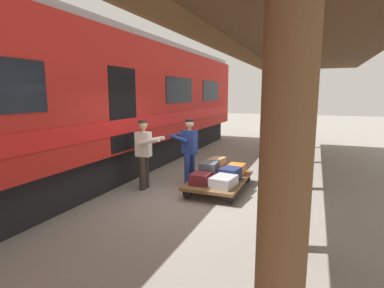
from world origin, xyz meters
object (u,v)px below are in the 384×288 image
Objects in this scene: suitcase_slate_roller at (209,166)px; porter_in_overalls at (189,150)px; suitcase_red_plastic at (216,168)px; luggage_cart at (219,180)px; suitcase_maroon_trunk at (200,179)px; suitcase_navy_fabric at (230,174)px; porter_by_door at (144,152)px; suitcase_orange_carryall at (236,169)px; suitcase_tan_vintage at (216,162)px; suitcase_burgundy_valise at (209,174)px; train_car at (74,104)px; suitcase_gray_aluminum at (224,181)px.

suitcase_slate_roller is 0.69m from porter_in_overalls.
suitcase_red_plastic is at bearing -89.60° from suitcase_slate_roller.
luggage_cart is 3.86× the size of suitcase_slate_roller.
suitcase_maroon_trunk is 0.81m from suitcase_navy_fabric.
porter_by_door reaches higher than suitcase_red_plastic.
suitcase_tan_vintage is (0.53, 0.04, 0.15)m from suitcase_orange_carryall.
porter_by_door reaches higher than suitcase_tan_vintage.
suitcase_navy_fabric is at bearing -163.41° from porter_by_door.
suitcase_maroon_trunk is at bearing 64.89° from suitcase_orange_carryall.
suitcase_burgundy_valise is at bearing 0.00° from suitcase_navy_fabric.
suitcase_tan_vintage is at bearing 121.98° from suitcase_red_plastic.
porter_by_door is (0.88, 0.72, 0.00)m from porter_in_overalls.
train_car reaches higher than luggage_cart.
suitcase_slate_roller is at bearing 45.80° from suitcase_orange_carryall.
suitcase_maroon_trunk is 0.59m from suitcase_burgundy_valise.
porter_in_overalls reaches higher than suitcase_gray_aluminum.
train_car reaches higher than porter_in_overalls.
suitcase_red_plastic is at bearing -141.49° from porter_in_overalls.
suitcase_navy_fabric is at bearing 177.37° from suitcase_slate_roller.
suitcase_burgundy_valise is 1.67m from porter_by_door.
suitcase_red_plastic is 0.92m from porter_in_overalls.
suitcase_maroon_trunk reaches higher than suitcase_red_plastic.
train_car reaches higher than suitcase_tan_vintage.
suitcase_red_plastic is at bearing -64.89° from suitcase_gray_aluminum.
suitcase_red_plastic is 1.09× the size of suitcase_navy_fabric.
luggage_cart is at bearing 171.69° from porter_in_overalls.
suitcase_orange_carryall is 0.81m from suitcase_burgundy_valise.
suitcase_orange_carryall is at bearing -161.81° from train_car.
porter_by_door is (-1.97, -0.12, -1.14)m from train_car.
suitcase_red_plastic is 0.31× the size of porter_in_overalls.
suitcase_slate_roller is (-0.00, 0.56, 0.19)m from suitcase_red_plastic.
train_car is 3.82m from suitcase_slate_roller.
suitcase_burgundy_valise is at bearing -168.15° from train_car.
suitcase_tan_vintage is at bearing -65.14° from suitcase_gray_aluminum.
suitcase_red_plastic is at bearing 0.00° from suitcase_orange_carryall.
suitcase_red_plastic is 0.60m from suitcase_slate_roller.
train_car is 39.70× the size of suitcase_navy_fabric.
suitcase_red_plastic is 1.13× the size of suitcase_maroon_trunk.
suitcase_maroon_trunk is 1.06m from porter_in_overalls.
porter_by_door is at bearing 23.09° from suitcase_slate_roller.
suitcase_red_plastic is (0.55, -1.18, -0.02)m from suitcase_gray_aluminum.
porter_by_door is at bearing -176.49° from train_car.
porter_in_overalls is at bearing -12.16° from suitcase_burgundy_valise.
suitcase_gray_aluminum is 1.30m from suitcase_red_plastic.
suitcase_navy_fabric is (-0.28, 0.00, 0.19)m from luggage_cart.
porter_in_overalls is 1.00× the size of porter_by_door.
suitcase_navy_fabric reaches higher than luggage_cart.
suitcase_slate_roller is 0.52m from suitcase_tan_vintage.
suitcase_gray_aluminum is 1.13× the size of suitcase_tan_vintage.
suitcase_gray_aluminum reaches higher than suitcase_burgundy_valise.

